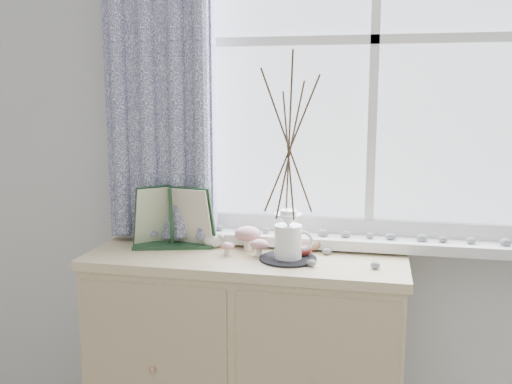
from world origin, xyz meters
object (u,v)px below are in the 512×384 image
twig_pitcher (289,142)px  toadstool_cluster (248,238)px  sideboard (246,360)px  botanical_book (170,217)px

twig_pitcher → toadstool_cluster: bearing=167.0°
sideboard → twig_pitcher: twig_pitcher is taller
sideboard → botanical_book: 0.63m
toadstool_cluster → twig_pitcher: (0.17, -0.07, 0.38)m
sideboard → botanical_book: (-0.31, 0.02, 0.55)m
twig_pitcher → botanical_book: bearing=-176.4°
botanical_book → toadstool_cluster: (0.31, 0.02, -0.07)m
toadstool_cluster → botanical_book: bearing=-176.3°
sideboard → twig_pitcher: (0.17, -0.03, 0.86)m
toadstool_cluster → twig_pitcher: twig_pitcher is taller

